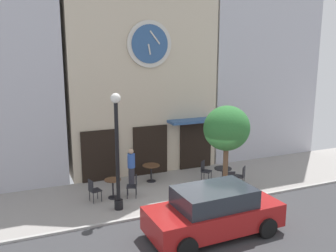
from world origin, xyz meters
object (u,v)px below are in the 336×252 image
cafe_chair_near_tree (241,175)px  pedestrian_blue (131,167)px  cafe_table_near_curb (151,169)px  cafe_chair_facing_street (230,179)px  cafe_chair_outer (93,189)px  cafe_chair_curbside (205,169)px  street_tree (227,129)px  parked_car_red (214,212)px  cafe_table_rightmost (113,185)px  street_lamp (117,152)px  cafe_chair_mid_row (134,184)px  cafe_table_center_right (223,172)px

cafe_chair_near_tree → pedestrian_blue: 4.70m
cafe_table_near_curb → cafe_chair_facing_street: size_ratio=0.85×
cafe_chair_outer → cafe_chair_near_tree: bearing=-8.0°
cafe_chair_curbside → cafe_chair_facing_street: same height
cafe_table_near_curb → street_tree: bearing=-51.8°
parked_car_red → cafe_table_rightmost: bearing=118.5°
pedestrian_blue → street_tree: bearing=-38.3°
street_lamp → cafe_table_rightmost: bearing=86.1°
street_lamp → cafe_chair_mid_row: 2.05m
cafe_table_rightmost → cafe_table_near_curb: size_ratio=1.00×
cafe_table_center_right → cafe_chair_mid_row: size_ratio=0.84×
cafe_table_near_curb → cafe_chair_mid_row: bearing=-132.1°
street_lamp → cafe_chair_curbside: 4.85m
cafe_table_center_right → parked_car_red: parked_car_red is taller
cafe_table_rightmost → cafe_chair_curbside: 4.27m
pedestrian_blue → parked_car_red: 5.10m
street_tree → cafe_chair_mid_row: bearing=158.6°
cafe_chair_mid_row → parked_car_red: 4.09m
cafe_table_rightmost → pedestrian_blue: 1.42m
cafe_chair_facing_street → parked_car_red: parked_car_red is taller
cafe_table_rightmost → parked_car_red: size_ratio=0.18×
cafe_table_rightmost → cafe_table_near_curb: cafe_table_rightmost is taller
cafe_table_rightmost → cafe_table_center_right: cafe_table_rightmost is taller
cafe_chair_near_tree → cafe_table_rightmost: bearing=169.9°
cafe_table_near_curb → cafe_chair_curbside: (2.23, -0.83, -0.03)m
cafe_chair_outer → cafe_chair_curbside: 5.07m
cafe_chair_mid_row → cafe_chair_near_tree: size_ratio=1.00×
cafe_table_rightmost → cafe_chair_outer: 0.80m
cafe_chair_curbside → cafe_chair_mid_row: (-3.48, -0.55, 0.00)m
parked_car_red → pedestrian_blue: bearing=103.2°
cafe_table_near_curb → cafe_chair_near_tree: bearing=-32.2°
cafe_table_rightmost → cafe_chair_outer: (-0.79, -0.09, 0.01)m
cafe_table_near_curb → cafe_chair_facing_street: cafe_chair_facing_street is taller
street_lamp → cafe_chair_outer: bearing=125.5°
street_tree → parked_car_red: street_tree is taller
street_lamp → parked_car_red: 4.01m
cafe_chair_curbside → cafe_table_rightmost: bearing=-175.9°
cafe_table_rightmost → cafe_chair_curbside: size_ratio=0.86×
cafe_chair_outer → cafe_chair_near_tree: 6.21m
cafe_table_center_right → cafe_chair_near_tree: size_ratio=0.84×
cafe_table_rightmost → street_tree: bearing=-20.6°
cafe_table_rightmost → cafe_chair_near_tree: size_ratio=0.86×
street_lamp → cafe_chair_near_tree: (5.43, 0.14, -1.66)m
cafe_table_rightmost → cafe_table_near_curb: (2.03, 1.14, 0.04)m
cafe_table_near_curb → cafe_table_center_right: (2.74, -1.54, -0.02)m
cafe_table_near_curb → pedestrian_blue: 1.06m
street_lamp → cafe_chair_near_tree: size_ratio=4.78×
cafe_table_center_right → pedestrian_blue: bearing=160.8°
cafe_chair_curbside → street_tree: bearing=-93.1°
cafe_chair_curbside → cafe_chair_facing_street: size_ratio=1.00×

